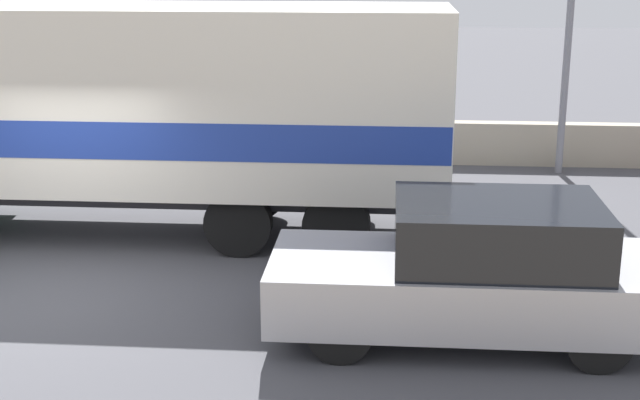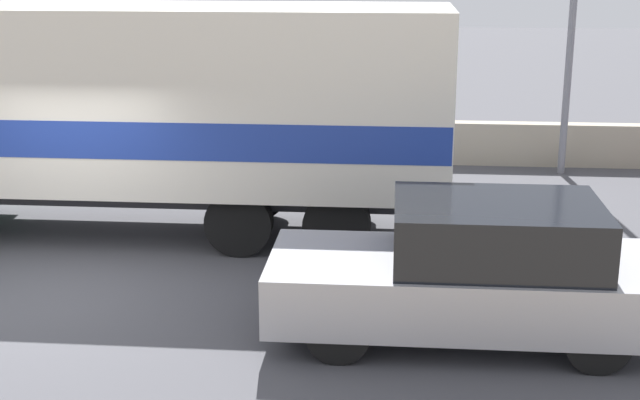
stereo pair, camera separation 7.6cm
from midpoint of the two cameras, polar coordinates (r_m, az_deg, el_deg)
ground_plane at (r=11.94m, az=-17.49°, el=-6.03°), size 80.00×80.00×0.00m
stone_wall_backdrop at (r=18.98m, az=-8.95°, el=3.94°), size 60.00×0.35×0.87m
box_truck at (r=13.64m, az=-9.76°, el=5.60°), size 8.99×2.39×3.48m
car_hatchback at (r=10.21m, az=9.61°, el=-4.50°), size 4.38×1.82×1.60m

